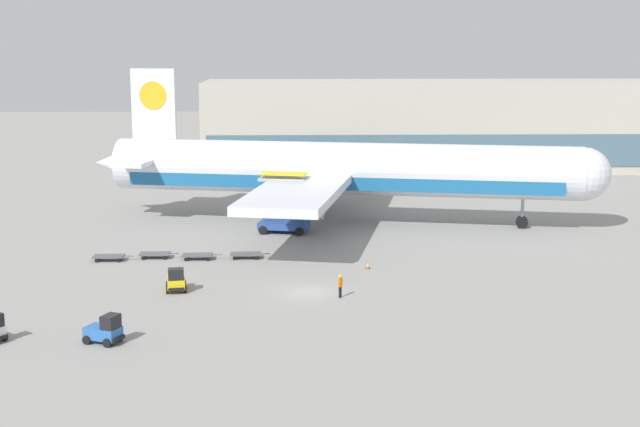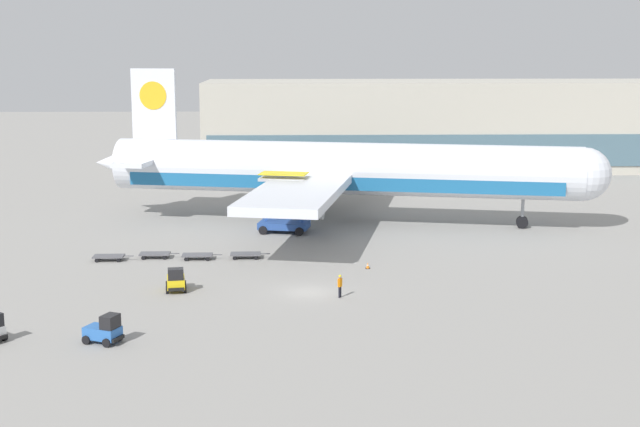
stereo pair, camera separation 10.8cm
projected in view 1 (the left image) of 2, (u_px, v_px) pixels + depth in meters
ground_plane at (309, 292)px, 71.69m from camera, size 400.00×400.00×0.00m
terminal_building at (485, 125)px, 143.41m from camera, size 90.00×18.20×14.00m
airplane_main at (336, 170)px, 99.33m from camera, size 57.48×48.63×17.00m
scissor_lift_loader at (284, 210)px, 94.34m from camera, size 5.69×4.25×6.35m
baggage_tug_foreground at (105, 330)px, 59.36m from camera, size 2.79×2.38×2.00m
baggage_tug_far at (176, 281)px, 71.91m from camera, size 1.94×2.62×2.00m
baggage_dolly_lead at (109, 257)px, 82.17m from camera, size 3.71×1.53×0.48m
baggage_dolly_second at (155, 254)px, 83.17m from camera, size 3.71×1.53×0.48m
baggage_dolly_third at (198, 255)px, 82.67m from camera, size 3.71×1.53×0.48m
baggage_dolly_trail at (246, 254)px, 83.09m from camera, size 3.71×1.53×0.48m
ground_crew_near at (340, 284)px, 70.03m from camera, size 0.38×0.49×1.85m
traffic_cone_near at (368, 266)px, 79.31m from camera, size 0.40×0.40×0.54m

